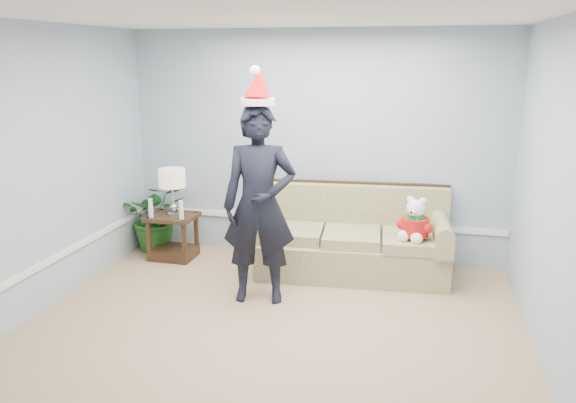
{
  "coord_description": "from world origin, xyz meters",
  "views": [
    {
      "loc": [
        1.26,
        -3.95,
        2.4
      ],
      "look_at": [
        -0.09,
        1.55,
        0.92
      ],
      "focal_mm": 35.0,
      "sensor_mm": 36.0,
      "label": 1
    }
  ],
  "objects_px": {
    "side_table": "(173,241)",
    "man": "(259,205)",
    "sofa": "(353,243)",
    "houseplant": "(157,216)",
    "table_lamp": "(172,180)",
    "teddy_bear": "(415,224)"
  },
  "relations": [
    {
      "from": "side_table",
      "to": "man",
      "type": "height_order",
      "value": "man"
    },
    {
      "from": "table_lamp",
      "to": "houseplant",
      "type": "relative_size",
      "value": 0.65
    },
    {
      "from": "side_table",
      "to": "teddy_bear",
      "type": "distance_m",
      "value": 2.89
    },
    {
      "from": "sofa",
      "to": "houseplant",
      "type": "relative_size",
      "value": 2.48
    },
    {
      "from": "table_lamp",
      "to": "man",
      "type": "distance_m",
      "value": 1.6
    },
    {
      "from": "sofa",
      "to": "side_table",
      "type": "bearing_deg",
      "value": 177.3
    },
    {
      "from": "houseplant",
      "to": "teddy_bear",
      "type": "distance_m",
      "value": 3.21
    },
    {
      "from": "side_table",
      "to": "teddy_bear",
      "type": "xyz_separation_m",
      "value": [
        2.85,
        -0.16,
        0.47
      ]
    },
    {
      "from": "sofa",
      "to": "side_table",
      "type": "relative_size",
      "value": 3.79
    },
    {
      "from": "houseplant",
      "to": "man",
      "type": "xyz_separation_m",
      "value": [
        1.69,
        -1.13,
        0.55
      ]
    },
    {
      "from": "houseplant",
      "to": "teddy_bear",
      "type": "xyz_separation_m",
      "value": [
        3.17,
        -0.4,
        0.25
      ]
    },
    {
      "from": "houseplant",
      "to": "sofa",
      "type": "bearing_deg",
      "value": -3.97
    },
    {
      "from": "man",
      "to": "teddy_bear",
      "type": "bearing_deg",
      "value": 15.35
    },
    {
      "from": "table_lamp",
      "to": "man",
      "type": "relative_size",
      "value": 0.29
    },
    {
      "from": "side_table",
      "to": "man",
      "type": "distance_m",
      "value": 1.8
    },
    {
      "from": "sofa",
      "to": "man",
      "type": "distance_m",
      "value": 1.41
    },
    {
      "from": "side_table",
      "to": "table_lamp",
      "type": "xyz_separation_m",
      "value": [
        0.03,
        0.0,
        0.76
      ]
    },
    {
      "from": "houseplant",
      "to": "man",
      "type": "relative_size",
      "value": 0.44
    },
    {
      "from": "side_table",
      "to": "houseplant",
      "type": "distance_m",
      "value": 0.47
    },
    {
      "from": "table_lamp",
      "to": "man",
      "type": "height_order",
      "value": "man"
    },
    {
      "from": "houseplant",
      "to": "teddy_bear",
      "type": "height_order",
      "value": "teddy_bear"
    },
    {
      "from": "houseplant",
      "to": "teddy_bear",
      "type": "bearing_deg",
      "value": -7.26
    }
  ]
}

